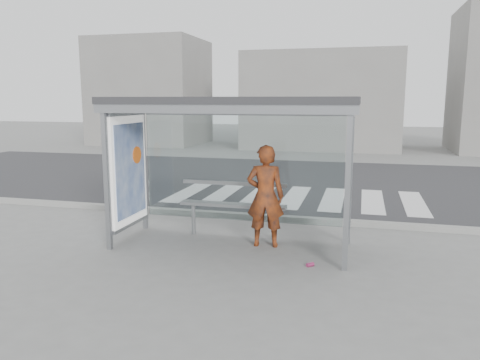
# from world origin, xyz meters

# --- Properties ---
(ground) EXTENTS (80.00, 80.00, 0.00)m
(ground) POSITION_xyz_m (0.00, 0.00, 0.00)
(ground) COLOR slate
(ground) RESTS_ON ground
(road) EXTENTS (30.00, 10.00, 0.01)m
(road) POSITION_xyz_m (0.00, 7.00, 0.00)
(road) COLOR #2C2C2F
(road) RESTS_ON ground
(curb) EXTENTS (30.00, 0.18, 0.12)m
(curb) POSITION_xyz_m (0.00, 1.95, 0.06)
(curb) COLOR gray
(curb) RESTS_ON ground
(crosswalk) EXTENTS (6.55, 3.00, 0.00)m
(crosswalk) POSITION_xyz_m (0.50, 4.50, 0.00)
(crosswalk) COLOR silver
(crosswalk) RESTS_ON ground
(bus_shelter) EXTENTS (4.25, 1.65, 2.62)m
(bus_shelter) POSITION_xyz_m (-0.37, 0.06, 1.98)
(bus_shelter) COLOR gray
(bus_shelter) RESTS_ON ground
(building_left) EXTENTS (6.00, 5.00, 6.00)m
(building_left) POSITION_xyz_m (-10.00, 18.00, 3.00)
(building_left) COLOR slate
(building_left) RESTS_ON ground
(building_center) EXTENTS (8.00, 5.00, 5.00)m
(building_center) POSITION_xyz_m (0.00, 18.00, 2.50)
(building_center) COLOR slate
(building_center) RESTS_ON ground
(person) EXTENTS (0.71, 0.51, 1.81)m
(person) POSITION_xyz_m (0.58, 0.18, 0.91)
(person) COLOR #C26F12
(person) RESTS_ON ground
(bench) EXTENTS (2.03, 0.25, 1.05)m
(bench) POSITION_xyz_m (-0.13, 0.58, 0.61)
(bench) COLOR slate
(bench) RESTS_ON ground
(soda_can) EXTENTS (0.13, 0.13, 0.07)m
(soda_can) POSITION_xyz_m (1.48, -0.68, 0.03)
(soda_can) COLOR #E14285
(soda_can) RESTS_ON ground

